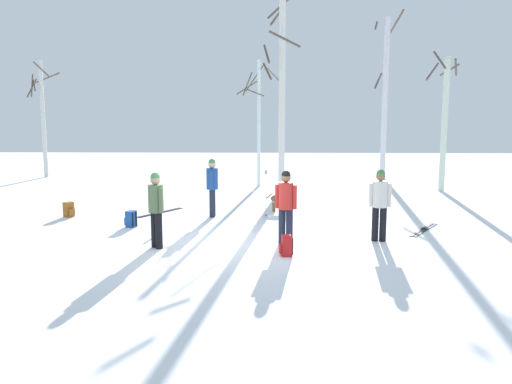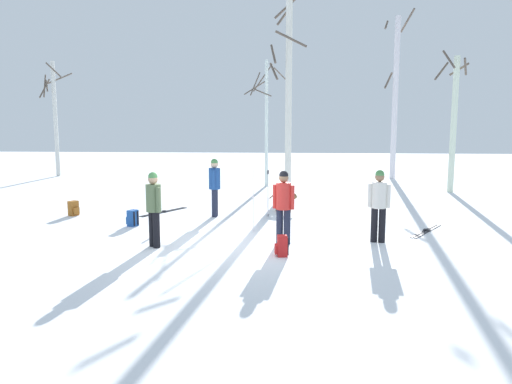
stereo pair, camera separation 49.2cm
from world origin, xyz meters
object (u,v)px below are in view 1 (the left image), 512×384
water_bottle_0 (153,233)px  ski_poles_0 (266,193)px  backpack_2 (286,246)px  person_2 (212,184)px  birch_tree_2 (281,89)px  ski_pair_planted_0 (253,198)px  ski_pair_lying_0 (424,230)px  birch_tree_4 (444,120)px  birch_tree_3 (385,96)px  birch_tree_0 (43,115)px  backpack_1 (69,210)px  person_0 (156,205)px  person_3 (380,200)px  dog (281,199)px  birch_tree_1 (259,118)px  person_1 (286,202)px  backpack_0 (131,219)px  ski_pair_lying_1 (161,212)px

water_bottle_0 → ski_poles_0: bearing=43.6°
backpack_2 → person_2: bearing=115.7°
ski_poles_0 → birch_tree_2: (0.53, 5.15, 3.22)m
ski_pair_planted_0 → ski_pair_lying_0: 4.56m
backpack_2 → birch_tree_4: size_ratio=0.08×
ski_pair_lying_0 → birch_tree_3: 12.18m
birch_tree_0 → backpack_1: bearing=-63.3°
person_0 → person_3: size_ratio=1.00×
dog → ski_pair_lying_0: (3.69, -2.55, -0.38)m
person_0 → person_2: 3.78m
person_3 → birch_tree_1: 10.35m
person_1 → birch_tree_1: 10.23m
backpack_0 → birch_tree_3: (9.09, 11.33, 3.66)m
person_0 → ski_pair_planted_0: size_ratio=0.96×
person_0 → dog: person_0 is taller
dog → birch_tree_1: size_ratio=0.17×
person_1 → person_3: bearing=8.1°
water_bottle_0 → birch_tree_2: birch_tree_2 is taller
person_0 → birch_tree_2: birch_tree_2 is taller
backpack_1 → birch_tree_3: size_ratio=0.06×
dog → ski_pair_lying_0: bearing=-34.7°
birch_tree_1 → backpack_2: bearing=-85.6°
person_0 → ski_poles_0: size_ratio=1.23×
person_0 → water_bottle_0: bearing=108.0°
birch_tree_3 → person_2: bearing=-125.7°
person_0 → ski_pair_lying_1: person_0 is taller
person_0 → ski_pair_lying_1: 4.44m
ski_pair_lying_0 → birch_tree_3: birch_tree_3 is taller
dog → ski_poles_0: ski_poles_0 is taller
backpack_1 → birch_tree_0: (-5.01, 9.93, 2.77)m
ski_pair_lying_0 → backpack_2: size_ratio=3.83×
backpack_2 → water_bottle_0: size_ratio=1.75×
person_1 → backpack_1: size_ratio=3.90×
ski_pair_lying_1 → birch_tree_1: 7.43m
ski_pair_planted_0 → birch_tree_3: bearing=63.9°
ski_pair_planted_0 → birch_tree_0: (-10.52, 11.78, 2.10)m
backpack_1 → birch_tree_2: birch_tree_2 is taller
backpack_0 → birch_tree_4: size_ratio=0.08×
backpack_0 → birch_tree_0: birch_tree_0 is taller
person_0 → backpack_2: size_ratio=3.90×
birch_tree_3 → birch_tree_2: bearing=-135.9°
dog → ski_pair_planted_0: bearing=-105.0°
ski_pair_lying_0 → backpack_0: backpack_0 is taller
water_bottle_0 → birch_tree_3: birch_tree_3 is taller
water_bottle_0 → person_0: bearing=-72.0°
backpack_2 → water_bottle_0: (-3.21, 1.54, -0.09)m
person_1 → ski_pair_lying_1: (-3.74, 3.77, -0.97)m
ski_pair_planted_0 → ski_pair_lying_0: ski_pair_planted_0 is taller
ski_pair_planted_0 → water_bottle_0: size_ratio=7.11×
person_1 → birch_tree_4: size_ratio=0.32×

